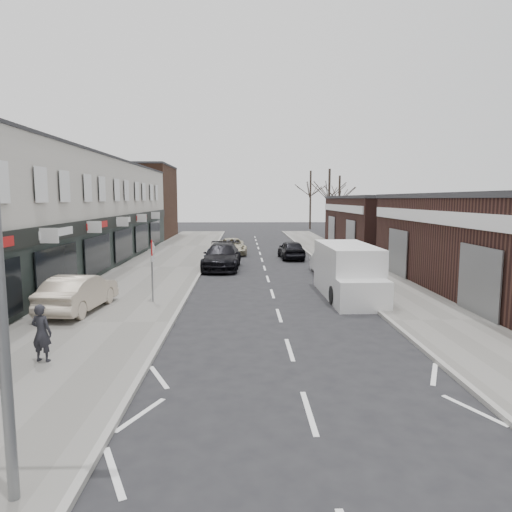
{
  "coord_description": "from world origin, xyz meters",
  "views": [
    {
      "loc": [
        -1.36,
        -7.02,
        4.45
      ],
      "look_at": [
        -0.95,
        7.63,
        2.6
      ],
      "focal_mm": 32.0,
      "sensor_mm": 36.0,
      "label": 1
    }
  ],
  "objects": [
    {
      "name": "ground",
      "position": [
        0.0,
        0.0,
        0.0
      ],
      "size": [
        160.0,
        160.0,
        0.0
      ],
      "primitive_type": "plane",
      "color": "black",
      "rests_on": "ground"
    },
    {
      "name": "pavement_left",
      "position": [
        -6.75,
        22.0,
        0.06
      ],
      "size": [
        5.5,
        64.0,
        0.12
      ],
      "primitive_type": "cube",
      "color": "slate",
      "rests_on": "ground"
    },
    {
      "name": "pavement_right",
      "position": [
        5.75,
        22.0,
        0.06
      ],
      "size": [
        3.5,
        64.0,
        0.12
      ],
      "primitive_type": "cube",
      "color": "slate",
      "rests_on": "ground"
    },
    {
      "name": "shop_terrace_left",
      "position": [
        -13.5,
        19.5,
        3.55
      ],
      "size": [
        8.0,
        41.0,
        7.1
      ],
      "primitive_type": "cube",
      "color": "beige",
      "rests_on": "ground"
    },
    {
      "name": "brick_block_far",
      "position": [
        -13.5,
        45.0,
        4.0
      ],
      "size": [
        8.0,
        10.0,
        8.0
      ],
      "primitive_type": "cube",
      "color": "#44291D",
      "rests_on": "ground"
    },
    {
      "name": "right_unit_far",
      "position": [
        12.5,
        34.0,
        2.25
      ],
      "size": [
        10.0,
        16.0,
        4.5
      ],
      "primitive_type": "cube",
      "color": "#321A16",
      "rests_on": "ground"
    },
    {
      "name": "tree_far_a",
      "position": [
        9.0,
        48.0,
        0.0
      ],
      "size": [
        3.6,
        3.6,
        8.0
      ],
      "primitive_type": null,
      "color": "#382D26",
      "rests_on": "ground"
    },
    {
      "name": "tree_far_b",
      "position": [
        11.5,
        54.0,
        0.0
      ],
      "size": [
        3.6,
        3.6,
        7.5
      ],
      "primitive_type": null,
      "color": "#382D26",
      "rests_on": "ground"
    },
    {
      "name": "tree_far_c",
      "position": [
        8.5,
        60.0,
        0.0
      ],
      "size": [
        3.6,
        3.6,
        8.5
      ],
      "primitive_type": null,
      "color": "#382D26",
      "rests_on": "ground"
    },
    {
      "name": "street_lamp",
      "position": [
        -4.53,
        -0.8,
        4.62
      ],
      "size": [
        2.23,
        0.22,
        8.0
      ],
      "color": "slate",
      "rests_on": "pavement_left"
    },
    {
      "name": "warning_sign",
      "position": [
        -5.16,
        12.0,
        2.2
      ],
      "size": [
        0.12,
        0.8,
        2.7
      ],
      "color": "slate",
      "rests_on": "pavement_left"
    },
    {
      "name": "white_van",
      "position": [
        3.4,
        13.35,
        1.12
      ],
      "size": [
        2.21,
        6.11,
        2.37
      ],
      "rotation": [
        0.0,
        0.0,
        0.01
      ],
      "color": "white",
      "rests_on": "ground"
    },
    {
      "name": "sedan_on_pavement",
      "position": [
        -7.74,
        10.5,
        0.83
      ],
      "size": [
        1.93,
        4.46,
        1.43
      ],
      "primitive_type": "imported",
      "rotation": [
        0.0,
        0.0,
        3.04
      ],
      "color": "#C3B39C",
      "rests_on": "pavement_left"
    },
    {
      "name": "pedestrian",
      "position": [
        -6.74,
        4.9,
        0.9
      ],
      "size": [
        0.64,
        0.49,
        1.56
      ],
      "primitive_type": "imported",
      "rotation": [
        0.0,
        0.0,
        2.91
      ],
      "color": "black",
      "rests_on": "pavement_left"
    },
    {
      "name": "parked_car_left_a",
      "position": [
        -3.12,
        22.12,
        0.66
      ],
      "size": [
        1.85,
        4.01,
        1.33
      ],
      "primitive_type": "imported",
      "rotation": [
        0.0,
        0.0,
        0.07
      ],
      "color": "#152042",
      "rests_on": "ground"
    },
    {
      "name": "parked_car_left_b",
      "position": [
        -2.72,
        21.74,
        0.8
      ],
      "size": [
        2.48,
        5.61,
        1.6
      ],
      "primitive_type": "imported",
      "rotation": [
        0.0,
        0.0,
        -0.04
      ],
      "color": "black",
      "rests_on": "ground"
    },
    {
      "name": "parked_car_left_c",
      "position": [
        -2.26,
        29.44,
        0.64
      ],
      "size": [
        2.49,
        4.77,
        1.28
      ],
      "primitive_type": "imported",
      "rotation": [
        0.0,
        0.0,
        0.08
      ],
      "color": "#B9B194",
      "rests_on": "ground"
    },
    {
      "name": "parked_car_right_a",
      "position": [
        3.5,
        19.75,
        0.65
      ],
      "size": [
        1.44,
        3.95,
        1.29
      ],
      "primitive_type": "imported",
      "rotation": [
        0.0,
        0.0,
        3.12
      ],
      "color": "white",
      "rests_on": "ground"
    },
    {
      "name": "parked_car_right_b",
      "position": [
        2.2,
        26.5,
        0.7
      ],
      "size": [
        1.86,
        4.19,
        1.4
      ],
      "primitive_type": "imported",
      "rotation": [
        0.0,
        0.0,
        3.19
      ],
      "color": "black",
      "rests_on": "ground"
    }
  ]
}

